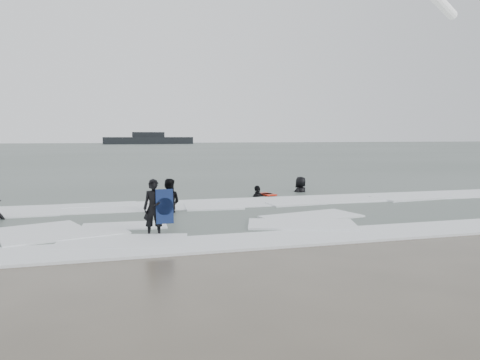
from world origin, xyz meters
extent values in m
plane|color=brown|center=(0.00, 0.00, 0.00)|extent=(320.00, 320.00, 0.00)
plane|color=#47544C|center=(0.00, 80.00, 0.06)|extent=(320.00, 320.00, 0.00)
imported|color=black|center=(-3.61, 0.78, 0.00)|extent=(0.66, 0.50, 1.63)
imported|color=black|center=(-2.79, 4.53, 0.00)|extent=(1.07, 0.96, 1.82)
imported|color=black|center=(1.59, 7.84, 0.00)|extent=(1.08, 0.82, 1.70)
imported|color=black|center=(4.13, 8.91, 0.00)|extent=(1.12, 1.11, 1.95)
cube|color=white|center=(0.00, -0.60, 0.03)|extent=(30.03, 2.32, 0.07)
cube|color=white|center=(0.00, 6.00, 0.04)|extent=(30.00, 2.60, 0.09)
cube|color=black|center=(5.64, 137.23, 1.14)|extent=(27.53, 4.92, 2.16)
cube|color=black|center=(5.64, 137.23, 3.01)|extent=(9.83, 2.95, 1.57)
camera|label=1|loc=(-4.63, -12.27, 2.82)|focal=35.00mm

